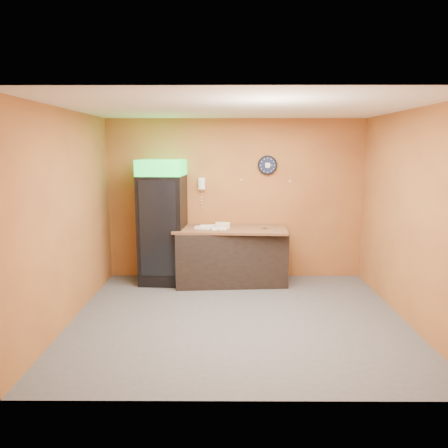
{
  "coord_description": "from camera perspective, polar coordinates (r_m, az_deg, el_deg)",
  "views": [
    {
      "loc": [
        -0.17,
        -5.67,
        2.3
      ],
      "look_at": [
        -0.2,
        0.6,
        1.2
      ],
      "focal_mm": 35.0,
      "sensor_mm": 36.0,
      "label": 1
    }
  ],
  "objects": [
    {
      "name": "ceiling",
      "position": [
        5.7,
        2.01,
        14.96
      ],
      "size": [
        4.5,
        4.0,
        0.02
      ],
      "primitive_type": "cube",
      "color": "white",
      "rests_on": "back_wall"
    },
    {
      "name": "wall_clock",
      "position": [
        7.68,
        5.7,
        7.66
      ],
      "size": [
        0.34,
        0.06,
        0.34
      ],
      "color": "black",
      "rests_on": "back_wall"
    },
    {
      "name": "right_wall",
      "position": [
        6.23,
        23.09,
        0.83
      ],
      "size": [
        0.02,
        4.0,
        2.8
      ],
      "primitive_type": "cube",
      "color": "#AE6C31",
      "rests_on": "floor"
    },
    {
      "name": "wrapped_sandwich_right",
      "position": [
        7.38,
        -1.94,
        -0.32
      ],
      "size": [
        0.32,
        0.15,
        0.04
      ],
      "primitive_type": "cube",
      "rotation": [
        0.0,
        0.0,
        0.11
      ],
      "color": "white",
      "rests_on": "butcher_paper"
    },
    {
      "name": "wrapped_sandwich_left",
      "position": [
        7.28,
        -2.77,
        -0.49
      ],
      "size": [
        0.29,
        0.18,
        0.04
      ],
      "primitive_type": "cube",
      "rotation": [
        0.0,
        0.0,
        -0.29
      ],
      "color": "white",
      "rests_on": "butcher_paper"
    },
    {
      "name": "butcher_paper",
      "position": [
        7.39,
        0.88,
        -0.64
      ],
      "size": [
        1.92,
        1.02,
        0.04
      ],
      "primitive_type": "cube",
      "rotation": [
        0.0,
        0.0,
        -0.05
      ],
      "color": "brown",
      "rests_on": "prep_counter"
    },
    {
      "name": "back_wall",
      "position": [
        7.73,
        1.51,
        3.24
      ],
      "size": [
        4.5,
        0.02,
        2.8
      ],
      "primitive_type": "cube",
      "color": "#AE6C31",
      "rests_on": "floor"
    },
    {
      "name": "wrapped_sandwich_mid",
      "position": [
        7.19,
        -0.66,
        -0.62
      ],
      "size": [
        0.26,
        0.13,
        0.04
      ],
      "primitive_type": "cube",
      "rotation": [
        0.0,
        0.0,
        0.14
      ],
      "color": "white",
      "rests_on": "butcher_paper"
    },
    {
      "name": "left_wall",
      "position": [
        6.11,
        -19.67,
        0.88
      ],
      "size": [
        0.02,
        4.0,
        2.8
      ],
      "primitive_type": "cube",
      "color": "#AE6C31",
      "rests_on": "floor"
    },
    {
      "name": "sub_roll_stack",
      "position": [
        7.31,
        -0.16,
        -0.19
      ],
      "size": [
        0.25,
        0.11,
        0.1
      ],
      "rotation": [
        0.0,
        0.0,
        -0.1
      ],
      "color": "beige",
      "rests_on": "butcher_paper"
    },
    {
      "name": "wall_phone",
      "position": [
        7.66,
        -2.92,
        5.27
      ],
      "size": [
        0.11,
        0.1,
        0.21
      ],
      "color": "white",
      "rests_on": "back_wall"
    },
    {
      "name": "prep_counter",
      "position": [
        7.49,
        0.87,
        -4.27
      ],
      "size": [
        1.9,
        0.95,
        0.92
      ],
      "primitive_type": "cube",
      "rotation": [
        0.0,
        0.0,
        0.07
      ],
      "color": "black",
      "rests_on": "floor"
    },
    {
      "name": "kitchen_tool",
      "position": [
        7.4,
        0.2,
        -0.23
      ],
      "size": [
        0.06,
        0.06,
        0.06
      ],
      "primitive_type": "cylinder",
      "color": "silver",
      "rests_on": "butcher_paper"
    },
    {
      "name": "floor",
      "position": [
        6.12,
        1.85,
        -12.13
      ],
      "size": [
        4.5,
        4.5,
        0.0
      ],
      "primitive_type": "plane",
      "color": "#47474C",
      "rests_on": "ground"
    },
    {
      "name": "beverage_cooler",
      "position": [
        7.46,
        -8.01,
        0.03
      ],
      "size": [
        0.79,
        0.8,
        2.1
      ],
      "rotation": [
        0.0,
        0.0,
        -0.07
      ],
      "color": "black",
      "rests_on": "floor"
    }
  ]
}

